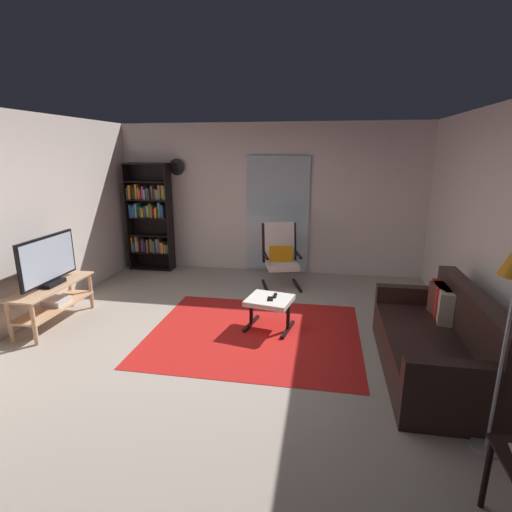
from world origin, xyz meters
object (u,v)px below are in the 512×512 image
Objects in this scene: television at (48,262)px; cell_phone at (270,299)px; leather_sofa at (438,343)px; tv_remote at (275,295)px; wall_clock at (177,167)px; bookshelf_near_tv at (150,217)px; ottoman at (269,303)px; lounge_armchair at (281,253)px; tv_stand at (54,298)px.

cell_phone is at bearing 6.27° from television.
television is 0.52× the size of leather_sofa.
wall_clock reaches higher than tv_remote.
wall_clock is at bearing 76.03° from television.
television is 2.52m from bookshelf_near_tv.
ottoman is at bearing -49.58° from wall_clock.
wall_clock reaches higher than television.
bookshelf_near_tv reaches higher than television.
television is 3.30m from lounge_armchair.
lounge_armchair is at bearing 127.83° from leather_sofa.
tv_stand is 3.29m from lounge_armchair.
wall_clock is (0.67, 2.69, 1.51)m from tv_stand.
wall_clock is at bearing 21.69° from bookshelf_near_tv.
tv_stand is at bearing -172.82° from tv_remote.
ottoman is (2.50, -2.17, -0.63)m from bookshelf_near_tv.
leather_sofa reaches higher than tv_remote.
cell_phone reaches higher than ottoman.
wall_clock is at bearing 130.42° from ottoman.
tv_remote is at bearing 63.84° from cell_phone.
bookshelf_near_tv is 2.54m from lounge_armchair.
ottoman is 2.08× the size of wall_clock.
bookshelf_near_tv is 5.18m from leather_sofa.
lounge_armchair is 1.68m from cell_phone.
leather_sofa reaches higher than cell_phone.
television reaches higher than ottoman.
bookshelf_near_tv is at bearing 146.03° from leather_sofa.
bookshelf_near_tv is 1.88× the size of lounge_armchair.
bookshelf_near_tv reaches higher than ottoman.
tv_stand is 4.46m from leather_sofa.
tv_remote is (0.11, -1.56, -0.13)m from lounge_armchair.
ottoman is (0.06, -1.64, -0.21)m from lounge_armchair.
tv_remote is (-1.70, 0.77, 0.10)m from leather_sofa.
ottoman is 0.12m from tv_remote.
tv_remote is at bearing -85.81° from lounge_armchair.
bookshelf_near_tv is 3.40m from cell_phone.
bookshelf_near_tv reaches higher than cell_phone.
lounge_armchair is at bearing 36.68° from tv_stand.
bookshelf_near_tv is 3.38m from ottoman.
tv_remote is at bearing 155.54° from leather_sofa.
lounge_armchair is (2.64, 1.96, 0.20)m from tv_stand.
tv_stand is at bearing -94.26° from bookshelf_near_tv.
bookshelf_near_tv is 3.36m from tv_remote.
television is 1.61× the size of ottoman.
tv_stand is at bearing -143.32° from lounge_armchair.
ottoman is at bearing 7.08° from television.
cell_phone is at bearing 6.09° from tv_stand.
bookshelf_near_tv is at bearing -158.31° from wall_clock.
bookshelf_near_tv is (0.18, 2.51, 0.15)m from television.
tv_remote is at bearing 8.45° from television.
bookshelf_near_tv is at bearing 85.74° from tv_stand.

